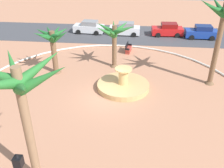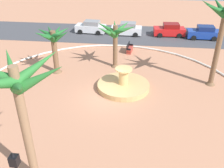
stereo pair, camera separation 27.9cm
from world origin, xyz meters
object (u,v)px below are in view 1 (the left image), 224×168
at_px(fountain, 123,85).
at_px(parked_car_third, 168,30).
at_px(bench_west, 128,49).
at_px(parked_car_leftmost, 89,27).
at_px(parked_car_second, 125,29).
at_px(palm_tree_far_side, 223,21).
at_px(palm_tree_mid_plaza, 115,35).
at_px(palm_tree_by_curb, 53,40).
at_px(palm_tree_near_fountain, 21,95).
at_px(parked_car_rightmost, 202,32).

xyz_separation_m(fountain, parked_car_third, (4.91, 14.41, 0.49)).
height_order(bench_west, parked_car_leftmost, parked_car_leftmost).
bearing_deg(parked_car_leftmost, parked_car_second, -3.30).
bearing_deg(palm_tree_far_side, palm_tree_mid_plaza, 163.00).
bearing_deg(palm_tree_by_curb, palm_tree_far_side, -3.20).
height_order(palm_tree_mid_plaza, palm_tree_far_side, palm_tree_far_side).
bearing_deg(palm_tree_near_fountain, fountain, 68.84).
bearing_deg(parked_car_leftmost, palm_tree_mid_plaza, -66.72).
xyz_separation_m(bench_west, parked_car_rightmost, (9.09, 5.64, 0.43)).
distance_m(palm_tree_mid_plaza, parked_car_third, 12.13).
distance_m(parked_car_second, parked_car_third, 5.59).
distance_m(palm_tree_near_fountain, parked_car_rightmost, 27.42).
bearing_deg(bench_west, parked_car_rightmost, 31.81).
bearing_deg(palm_tree_by_curb, parked_car_rightmost, 36.16).
relative_size(palm_tree_mid_plaza, palm_tree_far_side, 0.61).
xyz_separation_m(palm_tree_mid_plaza, bench_west, (1.19, 3.96, -2.95)).
xyz_separation_m(fountain, palm_tree_by_curb, (-6.53, 2.33, 2.92)).
distance_m(palm_tree_mid_plaza, palm_tree_far_side, 9.35).
relative_size(fountain, palm_tree_mid_plaza, 1.00).
bearing_deg(parked_car_third, parked_car_second, -177.64).
bearing_deg(parked_car_leftmost, bench_west, -48.35).
height_order(parked_car_leftmost, parked_car_rightmost, same).
xyz_separation_m(palm_tree_mid_plaza, palm_tree_far_side, (8.66, -2.65, 2.31)).
bearing_deg(parked_car_second, parked_car_third, 2.36).
distance_m(fountain, parked_car_leftmost, 15.49).
bearing_deg(palm_tree_mid_plaza, palm_tree_by_curb, -160.96).
distance_m(bench_west, parked_car_rightmost, 10.71).
relative_size(palm_tree_near_fountain, parked_car_leftmost, 1.66).
xyz_separation_m(palm_tree_far_side, parked_car_leftmost, (-13.08, 12.91, -4.82)).
height_order(palm_tree_near_fountain, parked_car_leftmost, palm_tree_near_fountain).
bearing_deg(palm_tree_mid_plaza, bench_west, 73.24).
relative_size(palm_tree_mid_plaza, parked_car_rightmost, 1.10).
bearing_deg(palm_tree_near_fountain, palm_tree_by_curb, 102.33).
height_order(fountain, parked_car_leftmost, fountain).
relative_size(parked_car_leftmost, parked_car_third, 1.01).
xyz_separation_m(bench_west, parked_car_third, (4.86, 6.25, 0.43)).
relative_size(bench_west, parked_car_leftmost, 0.40).
distance_m(palm_tree_near_fountain, palm_tree_far_side, 16.17).
bearing_deg(parked_car_leftmost, fountain, -68.98).
height_order(parked_car_second, parked_car_third, same).
xyz_separation_m(palm_tree_by_curb, parked_car_leftmost, (0.98, 12.12, -2.43)).
distance_m(palm_tree_by_curb, parked_car_leftmost, 12.40).
height_order(fountain, palm_tree_near_fountain, palm_tree_near_fountain).
bearing_deg(palm_tree_by_curb, parked_car_leftmost, 85.38).
xyz_separation_m(palm_tree_far_side, parked_car_rightmost, (1.62, 12.24, -4.82)).
bearing_deg(palm_tree_far_side, parked_car_third, 101.49).
relative_size(parked_car_second, parked_car_third, 0.98).
bearing_deg(palm_tree_far_side, palm_tree_by_curb, 176.80).
relative_size(fountain, palm_tree_by_curb, 1.02).
height_order(fountain, palm_tree_by_curb, palm_tree_by_curb).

